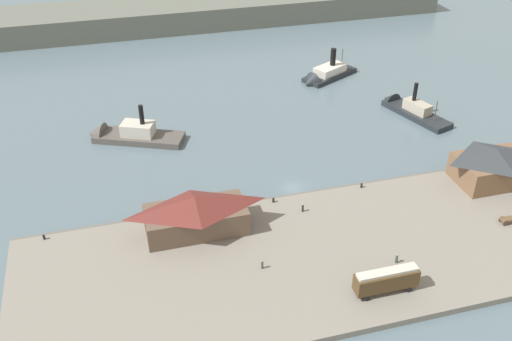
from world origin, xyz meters
name	(u,v)px	position (x,y,z in m)	size (l,w,h in m)	color
ground_plane	(293,188)	(0.00, 0.00, 0.00)	(320.00, 320.00, 0.00)	slate
quay_promenade	(333,253)	(0.00, -22.00, 0.60)	(110.00, 36.00, 1.20)	gray
seawall_edge	(299,196)	(0.00, -3.60, 0.50)	(110.00, 0.80, 1.00)	#666159
ferry_shed_east_terminal	(196,213)	(-22.01, -9.87, 4.98)	(18.67, 8.81, 7.45)	brown
ferry_shed_customs_shed	(493,165)	(39.58, -9.79, 5.03)	(14.67, 10.58, 7.56)	brown
street_tram	(386,279)	(4.24, -33.50, 3.74)	(10.54, 2.70, 4.35)	#4C381E
pedestrian_near_cart	(262,265)	(-13.28, -23.03, 1.97)	(0.42, 0.42, 1.68)	#3D4C42
pedestrian_near_west_shed	(397,259)	(9.20, -27.75, 2.02)	(0.44, 0.44, 1.79)	#3D4C42
pedestrian_at_waters_edge	(303,208)	(-1.34, -9.60, 1.96)	(0.41, 0.41, 1.67)	#232328
mooring_post_center_west	(273,200)	(-5.88, -5.20, 1.65)	(0.44, 0.44, 0.90)	black
mooring_post_center_east	(361,186)	(12.94, -5.07, 1.65)	(0.44, 0.44, 0.90)	black
mooring_post_west	(44,237)	(-48.99, -5.16, 1.65)	(0.44, 0.44, 0.90)	black
ferry_outer_harbor	(324,75)	(26.43, 50.77, 1.31)	(19.46, 13.99, 10.50)	#23282D
ferry_departing_north	(408,108)	(39.60, 25.15, 1.19)	(11.58, 21.62, 10.43)	#23282D
ferry_mid_harbor	(126,134)	(-31.53, 30.18, 1.35)	(23.47, 14.99, 11.39)	#514C47
far_headland	(196,12)	(0.00, 110.00, 4.00)	(180.00, 24.00, 8.00)	#60665B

